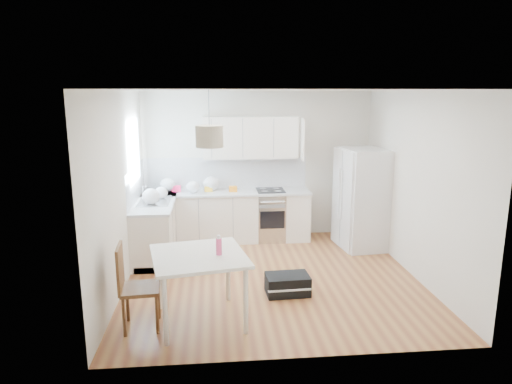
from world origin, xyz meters
The scene contains 29 objects.
floor centered at (0.00, 0.00, 0.00)m, with size 4.20×4.20×0.00m, color brown.
ceiling centered at (0.00, 0.00, 2.70)m, with size 4.20×4.20×0.00m, color white.
wall_back centered at (0.00, 2.10, 1.35)m, with size 4.20×4.20×0.00m, color beige.
wall_left centered at (-2.10, 0.00, 1.35)m, with size 4.20×4.20×0.00m, color beige.
wall_right centered at (2.10, 0.00, 1.35)m, with size 4.20×4.20×0.00m, color beige.
window_glassblock centered at (-2.09, 1.15, 1.75)m, with size 0.02×1.00×1.00m, color #BFE0F9.
cabinets_back centered at (-0.60, 1.80, 0.44)m, with size 3.00×0.60×0.88m, color white.
cabinets_left centered at (-1.80, 1.20, 0.44)m, with size 0.60×1.80×0.88m, color white.
counter_back centered at (-0.60, 1.80, 0.90)m, with size 3.02×0.64×0.04m, color silver.
counter_left centered at (-1.80, 1.20, 0.90)m, with size 0.64×1.82×0.04m, color silver.
backsplash_back centered at (-0.60, 2.09, 1.21)m, with size 3.00×0.01×0.58m, color white.
backsplash_left centered at (-2.09, 1.20, 1.21)m, with size 0.01×1.80×0.58m, color white.
upper_cabinets centered at (-0.15, 1.94, 1.88)m, with size 1.70×0.32×0.75m, color white.
range_oven centered at (0.20, 1.80, 0.44)m, with size 0.50×0.61×0.88m, color #B7B9BC, non-canonical shape.
sink centered at (-1.80, 1.15, 0.92)m, with size 0.50×0.80×0.16m, color #B7B9BC, non-canonical shape.
refrigerator centered at (1.74, 1.22, 0.87)m, with size 0.84×0.87×1.74m, color silver, non-canonical shape.
dining_table centered at (-1.02, -1.20, 0.74)m, with size 1.23×1.23×0.83m.
dining_chair centered at (-1.68, -1.30, 0.50)m, with size 0.43×0.43×1.01m, color #4D2B17, non-canonical shape.
drink_bottle centered at (-0.78, -1.23, 0.95)m, with size 0.07×0.07×0.24m, color #D73B6B.
gym_bag centered at (0.14, -0.57, 0.13)m, with size 0.58×0.38×0.27m, color black.
pendant_lamp centered at (-0.87, -1.02, 2.18)m, with size 0.32×0.32×0.25m, color #BCAE91.
grocery_bag_a centered at (-1.65, 1.90, 1.04)m, with size 0.27×0.23×0.25m, color white.
grocery_bag_b centered at (-1.19, 1.74, 1.03)m, with size 0.24×0.20×0.21m, color white.
grocery_bag_c centered at (-0.87, 1.90, 1.05)m, with size 0.29×0.25×0.26m, color white.
grocery_bag_d centered at (-1.71, 1.36, 1.02)m, with size 0.22×0.19×0.20m, color white.
grocery_bag_e centered at (-1.83, 0.96, 1.05)m, with size 0.28×0.24×0.26m, color white.
snack_orange centered at (-0.48, 1.78, 0.97)m, with size 0.15×0.09×0.10m, color orange.
snack_yellow centered at (-0.92, 1.83, 0.97)m, with size 0.14×0.09×0.10m, color yellow.
snack_red centered at (-1.50, 1.88, 0.97)m, with size 0.16×0.10×0.11m, color #DD1B48.
Camera 1 is at (-0.83, -6.25, 2.67)m, focal length 32.00 mm.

